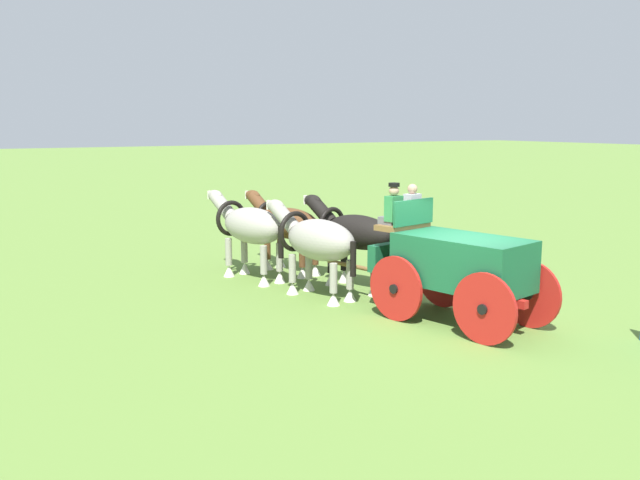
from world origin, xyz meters
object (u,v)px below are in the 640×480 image
(show_wagon, at_px, (456,263))
(draft_horse_rear_off, at_px, (354,234))
(draft_horse_lead_off, at_px, (287,225))
(draft_horse_rear_near, at_px, (317,241))
(draft_horse_lead_near, at_px, (250,227))

(show_wagon, bearing_deg, draft_horse_rear_off, 2.25)
(show_wagon, height_order, draft_horse_lead_off, show_wagon)
(draft_horse_rear_near, distance_m, draft_horse_lead_off, 2.92)
(draft_horse_rear_near, bearing_deg, show_wagon, -156.94)
(draft_horse_lead_near, xyz_separation_m, draft_horse_lead_off, (0.30, -1.26, -0.08))
(draft_horse_rear_off, bearing_deg, draft_horse_rear_near, 103.50)
(draft_horse_rear_off, height_order, draft_horse_lead_near, draft_horse_lead_near)
(show_wagon, relative_size, draft_horse_rear_near, 1.90)
(show_wagon, height_order, draft_horse_rear_near, show_wagon)
(show_wagon, xyz_separation_m, draft_horse_rear_near, (3.30, 1.41, 0.08))
(draft_horse_lead_off, bearing_deg, draft_horse_rear_off, -167.37)
(draft_horse_rear_near, height_order, draft_horse_rear_off, draft_horse_rear_off)
(draft_horse_rear_near, bearing_deg, draft_horse_rear_off, -76.50)
(draft_horse_rear_near, distance_m, draft_horse_lead_near, 2.60)
(draft_horse_rear_off, bearing_deg, draft_horse_lead_off, 12.63)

